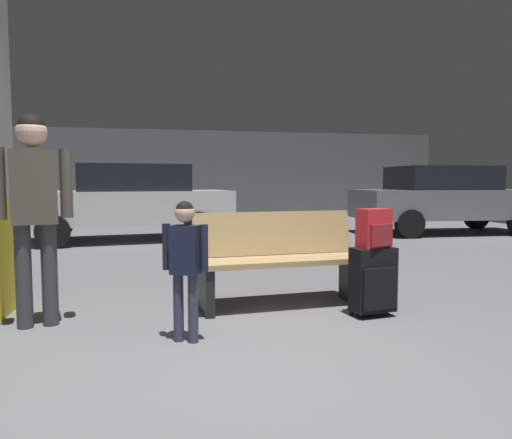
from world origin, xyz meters
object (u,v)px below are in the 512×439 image
object	(u,v)px
parked_car_far	(127,200)
bench	(280,259)
child	(185,256)
backpack_bright	(374,229)
adult	(34,197)
parked_car_side	(445,198)
suitcase	(373,280)

from	to	relation	value
parked_car_far	bench	bearing A→B (deg)	-73.40
parked_car_far	child	bearing A→B (deg)	-83.66
backpack_bright	child	world-z (taller)	child
bench	backpack_bright	distance (m)	0.94
backpack_bright	adult	world-z (taller)	adult
parked_car_far	parked_car_side	bearing A→B (deg)	-1.22
parked_car_side	parked_car_far	bearing A→B (deg)	178.78
bench	suitcase	xyz separation A→B (m)	(0.71, -0.53, -0.12)
child	backpack_bright	bearing A→B (deg)	11.63
bench	child	xyz separation A→B (m)	(-0.95, -0.87, 0.20)
suitcase	adult	distance (m)	2.92
parked_car_side	child	bearing A→B (deg)	-134.88
child	parked_car_far	size ratio (longest dim) A/B	0.24
backpack_bright	child	distance (m)	1.69
backpack_bright	parked_car_side	world-z (taller)	parked_car_side
adult	bench	bearing A→B (deg)	6.54
adult	backpack_bright	bearing A→B (deg)	-5.90
suitcase	adult	size ratio (longest dim) A/B	0.35
suitcase	parked_car_side	world-z (taller)	parked_car_side
backpack_bright	bench	bearing A→B (deg)	143.15
bench	parked_car_far	bearing A→B (deg)	106.60
backpack_bright	adult	bearing A→B (deg)	174.10
suitcase	child	xyz separation A→B (m)	(-1.65, -0.34, 0.32)
child	parked_car_side	distance (m)	8.88
suitcase	backpack_bright	xyz separation A→B (m)	(0.00, -0.00, 0.45)
suitcase	child	distance (m)	1.72
suitcase	child	bearing A→B (deg)	-168.36
bench	adult	size ratio (longest dim) A/B	0.95
suitcase	parked_car_side	bearing A→B (deg)	52.22
child	adult	size ratio (longest dim) A/B	0.61
bench	parked_car_far	xyz separation A→B (m)	(-1.66, 5.57, 0.36)
backpack_bright	child	bearing A→B (deg)	-168.37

